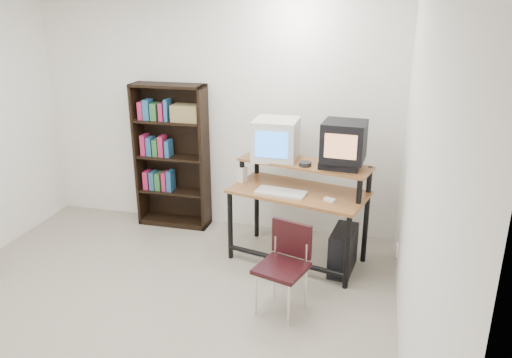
% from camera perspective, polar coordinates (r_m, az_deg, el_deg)
% --- Properties ---
extents(floor, '(4.00, 4.00, 0.01)m').
position_cam_1_polar(floor, '(4.29, -12.82, -15.58)').
color(floor, '#A39A87').
rests_on(floor, ground).
extents(back_wall, '(4.00, 0.01, 2.60)m').
position_cam_1_polar(back_wall, '(5.49, -4.68, 7.64)').
color(back_wall, white).
rests_on(back_wall, floor).
extents(right_wall, '(0.01, 4.00, 2.60)m').
position_cam_1_polar(right_wall, '(3.31, 18.08, -1.41)').
color(right_wall, white).
rests_on(right_wall, floor).
extents(computer_desk, '(1.39, 0.93, 0.98)m').
position_cam_1_polar(computer_desk, '(4.80, 4.97, -1.69)').
color(computer_desk, '#986031').
rests_on(computer_desk, floor).
extents(crt_monitor, '(0.42, 0.43, 0.40)m').
position_cam_1_polar(crt_monitor, '(4.88, 2.30, 4.56)').
color(crt_monitor, beige).
rests_on(crt_monitor, computer_desk).
extents(vcr, '(0.38, 0.29, 0.08)m').
position_cam_1_polar(vcr, '(4.67, 9.53, 1.61)').
color(vcr, black).
rests_on(vcr, computer_desk).
extents(crt_tv, '(0.41, 0.41, 0.36)m').
position_cam_1_polar(crt_tv, '(4.63, 10.02, 4.28)').
color(crt_tv, black).
rests_on(crt_tv, vcr).
extents(cd_spindle, '(0.14, 0.14, 0.05)m').
position_cam_1_polar(cd_spindle, '(4.68, 5.64, 1.64)').
color(cd_spindle, '#26262B').
rests_on(cd_spindle, computer_desk).
extents(keyboard, '(0.50, 0.28, 0.03)m').
position_cam_1_polar(keyboard, '(4.69, 2.87, -1.63)').
color(keyboard, beige).
rests_on(keyboard, computer_desk).
extents(mousepad, '(0.25, 0.22, 0.01)m').
position_cam_1_polar(mousepad, '(4.54, 8.49, -2.71)').
color(mousepad, black).
rests_on(mousepad, computer_desk).
extents(mouse, '(0.12, 0.10, 0.03)m').
position_cam_1_polar(mouse, '(4.55, 8.41, -2.40)').
color(mouse, white).
rests_on(mouse, mousepad).
extents(desk_speaker, '(0.10, 0.10, 0.17)m').
position_cam_1_polar(desk_speaker, '(4.96, -1.60, 0.45)').
color(desk_speaker, beige).
rests_on(desk_speaker, computer_desk).
extents(pc_tower, '(0.26, 0.47, 0.42)m').
position_cam_1_polar(pc_tower, '(4.84, 9.92, -8.04)').
color(pc_tower, black).
rests_on(pc_tower, floor).
extents(school_chair, '(0.47, 0.47, 0.75)m').
position_cam_1_polar(school_chair, '(4.12, 3.35, -9.13)').
color(school_chair, black).
rests_on(school_chair, floor).
extents(bookshelf, '(0.81, 0.27, 1.61)m').
position_cam_1_polar(bookshelf, '(5.63, -9.55, 2.85)').
color(bookshelf, black).
rests_on(bookshelf, floor).
extents(wall_outlet, '(0.02, 0.08, 0.12)m').
position_cam_1_polar(wall_outlet, '(4.76, 15.84, -7.82)').
color(wall_outlet, beige).
rests_on(wall_outlet, right_wall).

